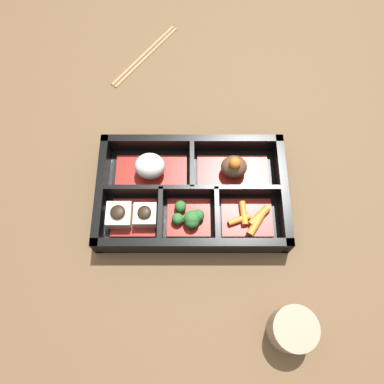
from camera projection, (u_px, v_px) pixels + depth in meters
The scene contains 10 objects.
ground_plane at pixel (192, 197), 0.70m from camera, with size 3.00×3.00×0.00m, color brown.
bento_base at pixel (192, 196), 0.69m from camera, with size 0.34×0.21×0.01m.
bento_rim at pixel (192, 193), 0.68m from camera, with size 0.34×0.21×0.05m.
bowl_rice at pixel (150, 168), 0.69m from camera, with size 0.13×0.07×0.05m.
bowl_stew at pixel (234, 169), 0.69m from camera, with size 0.13×0.07×0.06m.
bowl_tofu at pixel (132, 215), 0.66m from camera, with size 0.09×0.07×0.04m.
bowl_greens at pixel (190, 217), 0.66m from camera, with size 0.08×0.07×0.03m.
bowl_carrots at pixel (249, 218), 0.67m from camera, with size 0.09×0.07×0.02m.
tea_cup at pixel (292, 330), 0.58m from camera, with size 0.07×0.07×0.06m.
chopsticks at pixel (145, 55), 0.83m from camera, with size 0.14×0.18×0.01m.
Camera 1 is at (0.00, -0.26, 0.65)m, focal length 35.00 mm.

